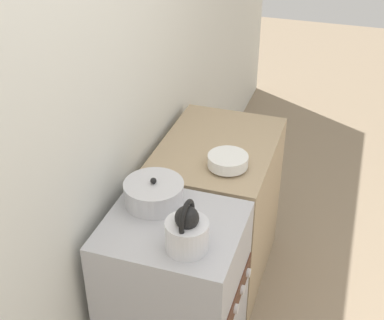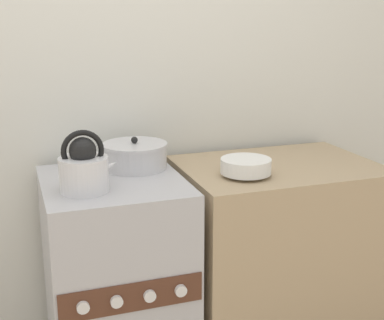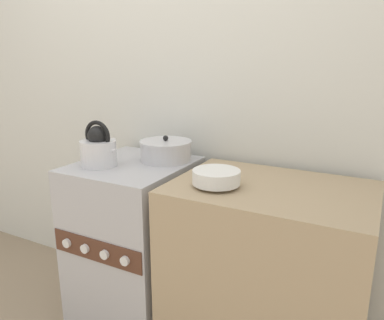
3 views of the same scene
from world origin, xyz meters
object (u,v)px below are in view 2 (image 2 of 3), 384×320
at_px(stove, 117,286).
at_px(kettle, 84,168).
at_px(cooking_pot, 135,156).
at_px(enamel_bowl, 246,166).

bearing_deg(stove, kettle, -138.29).
distance_m(stove, cooking_pot, 0.54).
distance_m(cooking_pot, enamel_bowl, 0.46).
bearing_deg(enamel_bowl, stove, 168.62).
height_order(kettle, enamel_bowl, kettle).
bearing_deg(kettle, stove, 41.71).
xyz_separation_m(stove, cooking_pot, (0.12, 0.13, 0.51)).
bearing_deg(enamel_bowl, cooking_pot, 149.17).
height_order(stove, enamel_bowl, enamel_bowl).
bearing_deg(cooking_pot, kettle, -135.27).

